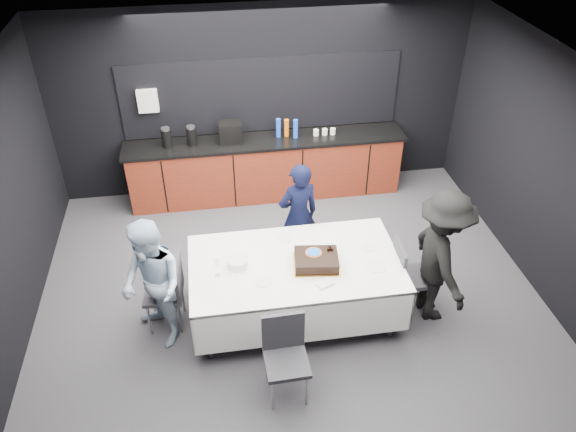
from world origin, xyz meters
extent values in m
plane|color=#403F44|center=(0.00, 0.00, 0.00)|extent=(6.00, 6.00, 0.00)
cube|color=white|center=(0.00, 0.00, 2.80)|extent=(6.00, 5.00, 0.04)
cube|color=black|center=(0.00, 2.50, 1.40)|extent=(6.00, 0.04, 2.80)
cube|color=black|center=(0.00, -2.50, 1.40)|extent=(6.00, 0.04, 2.80)
cube|color=black|center=(-3.00, 0.00, 1.40)|extent=(0.04, 5.00, 2.80)
cube|color=black|center=(3.00, 0.00, 1.40)|extent=(0.04, 5.00, 2.80)
cube|color=maroon|center=(0.00, 2.20, 0.45)|extent=(4.00, 0.60, 0.90)
cube|color=black|center=(0.00, 2.20, 0.92)|extent=(4.10, 0.64, 0.04)
cube|color=black|center=(0.00, 2.48, 1.50)|extent=(4.00, 0.03, 1.10)
cube|color=white|center=(-1.60, 2.43, 1.55)|extent=(0.28, 0.12, 0.32)
cylinder|color=black|center=(-1.40, 2.20, 1.07)|extent=(0.14, 0.14, 0.26)
cylinder|color=black|center=(-1.05, 2.20, 1.07)|extent=(0.14, 0.14, 0.26)
cube|color=black|center=(-0.50, 2.20, 1.09)|extent=(0.32, 0.24, 0.30)
cylinder|color=blue|center=(0.20, 2.25, 1.08)|extent=(0.07, 0.07, 0.28)
cylinder|color=orange|center=(0.32, 2.25, 1.07)|extent=(0.07, 0.07, 0.26)
cylinder|color=blue|center=(0.44, 2.18, 1.08)|extent=(0.07, 0.07, 0.28)
cylinder|color=white|center=(0.75, 2.20, 0.98)|extent=(0.08, 0.08, 0.09)
cylinder|color=white|center=(0.88, 2.20, 0.98)|extent=(0.08, 0.08, 0.09)
cylinder|color=white|center=(1.00, 2.20, 0.98)|extent=(0.08, 0.08, 0.09)
cylinder|color=#99999E|center=(-1.40, 2.20, 1.21)|extent=(0.12, 0.12, 0.03)
cylinder|color=#99999E|center=(-1.05, 2.20, 1.21)|extent=(0.12, 0.12, 0.03)
cylinder|color=#99999E|center=(-1.00, -0.90, 0.38)|extent=(0.06, 0.06, 0.75)
cylinder|color=#99999E|center=(-1.00, 0.10, 0.38)|extent=(0.06, 0.06, 0.75)
cylinder|color=#99999E|center=(1.00, -0.90, 0.38)|extent=(0.06, 0.06, 0.75)
cylinder|color=#99999E|center=(1.00, 0.10, 0.38)|extent=(0.06, 0.06, 0.75)
cube|color=white|center=(0.00, -0.40, 0.76)|extent=(2.32, 1.32, 0.04)
cube|color=white|center=(0.00, -1.05, 0.49)|extent=(2.32, 0.02, 0.55)
cube|color=white|center=(0.00, 0.25, 0.49)|extent=(2.32, 0.02, 0.55)
cube|color=white|center=(-1.15, -0.40, 0.49)|extent=(0.02, 1.32, 0.55)
cube|color=white|center=(1.15, -0.40, 0.49)|extent=(0.02, 1.32, 0.55)
cube|color=#EEBA46|center=(0.22, -0.48, 0.79)|extent=(0.55, 0.47, 0.01)
cube|color=black|center=(0.22, -0.48, 0.84)|extent=(0.51, 0.43, 0.10)
cube|color=black|center=(0.22, -0.48, 0.90)|extent=(0.51, 0.43, 0.01)
cylinder|color=#E05712|center=(0.20, -0.42, 0.91)|extent=(0.18, 0.18, 0.00)
cylinder|color=blue|center=(0.20, -0.42, 0.91)|extent=(0.15, 0.15, 0.01)
sphere|color=black|center=(0.40, -0.36, 0.92)|extent=(0.04, 0.04, 0.04)
sphere|color=black|center=(0.42, -0.40, 0.92)|extent=(0.04, 0.04, 0.04)
sphere|color=black|center=(0.38, -0.40, 0.92)|extent=(0.04, 0.04, 0.04)
cylinder|color=white|center=(-0.63, -0.37, 0.83)|extent=(0.22, 0.22, 0.10)
cylinder|color=white|center=(-0.38, -0.66, 0.78)|extent=(0.18, 0.18, 0.01)
cylinder|color=white|center=(0.87, -0.27, 0.78)|extent=(0.18, 0.18, 0.01)
cylinder|color=white|center=(0.86, -0.61, 0.78)|extent=(0.22, 0.22, 0.01)
cylinder|color=white|center=(-0.04, 0.05, 0.78)|extent=(0.18, 0.18, 0.01)
cube|color=white|center=(0.25, -0.81, 0.79)|extent=(0.20, 0.17, 0.03)
cylinder|color=white|center=(-0.85, -0.48, 0.78)|extent=(0.06, 0.06, 0.00)
cylinder|color=white|center=(-0.85, -0.48, 0.84)|extent=(0.01, 0.01, 0.12)
cylinder|color=white|center=(-0.85, -0.48, 0.95)|extent=(0.05, 0.05, 0.10)
cube|color=#2E2E33|center=(-1.47, -0.31, 0.45)|extent=(0.45, 0.45, 0.05)
cube|color=#2E2E33|center=(-1.28, -0.32, 0.70)|extent=(0.08, 0.42, 0.45)
cylinder|color=#99999E|center=(-1.62, -0.12, 0.22)|extent=(0.03, 0.03, 0.44)
cylinder|color=#99999E|center=(-1.65, -0.46, 0.22)|extent=(0.03, 0.03, 0.44)
cylinder|color=#99999E|center=(-1.28, -0.15, 0.22)|extent=(0.03, 0.03, 0.44)
cylinder|color=#99999E|center=(-1.31, -0.49, 0.22)|extent=(0.03, 0.03, 0.44)
cube|color=#2E2E33|center=(1.36, -0.49, 0.45)|extent=(0.44, 0.44, 0.05)
cube|color=#2E2E33|center=(1.17, -0.48, 0.70)|extent=(0.06, 0.42, 0.45)
cylinder|color=#99999E|center=(1.52, -0.67, 0.22)|extent=(0.03, 0.03, 0.44)
cylinder|color=#99999E|center=(1.53, -0.33, 0.22)|extent=(0.03, 0.03, 0.44)
cylinder|color=#99999E|center=(1.18, -0.65, 0.22)|extent=(0.03, 0.03, 0.44)
cylinder|color=#99999E|center=(1.19, -0.31, 0.22)|extent=(0.03, 0.03, 0.44)
cube|color=#2E2E33|center=(-0.27, -1.49, 0.45)|extent=(0.43, 0.43, 0.05)
cube|color=#2E2E33|center=(-0.27, -1.30, 0.70)|extent=(0.42, 0.05, 0.45)
cylinder|color=#99999E|center=(-0.43, -1.66, 0.22)|extent=(0.03, 0.03, 0.44)
cylinder|color=#99999E|center=(-0.09, -1.66, 0.22)|extent=(0.03, 0.03, 0.44)
cylinder|color=#99999E|center=(-0.44, -1.32, 0.22)|extent=(0.03, 0.03, 0.44)
cylinder|color=#99999E|center=(-0.10, -1.32, 0.22)|extent=(0.03, 0.03, 0.44)
imported|color=black|center=(0.20, 0.54, 0.72)|extent=(0.60, 0.46, 1.45)
imported|color=#ADC3DA|center=(-1.54, -0.52, 0.77)|extent=(0.88, 0.94, 1.55)
imported|color=black|center=(1.58, -0.62, 0.82)|extent=(0.66, 1.09, 1.65)
camera|label=1|loc=(-0.82, -5.03, 4.78)|focal=35.00mm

